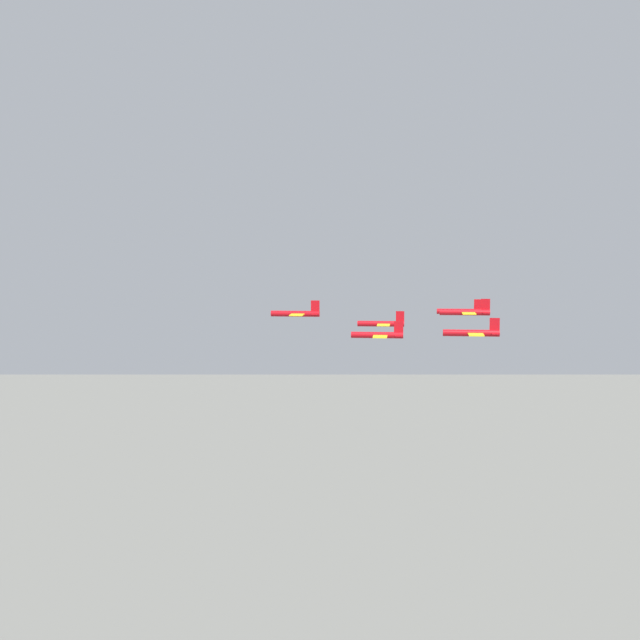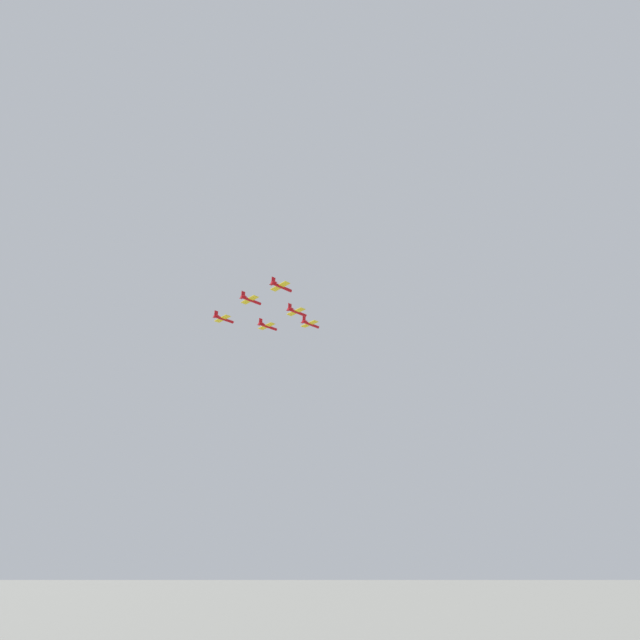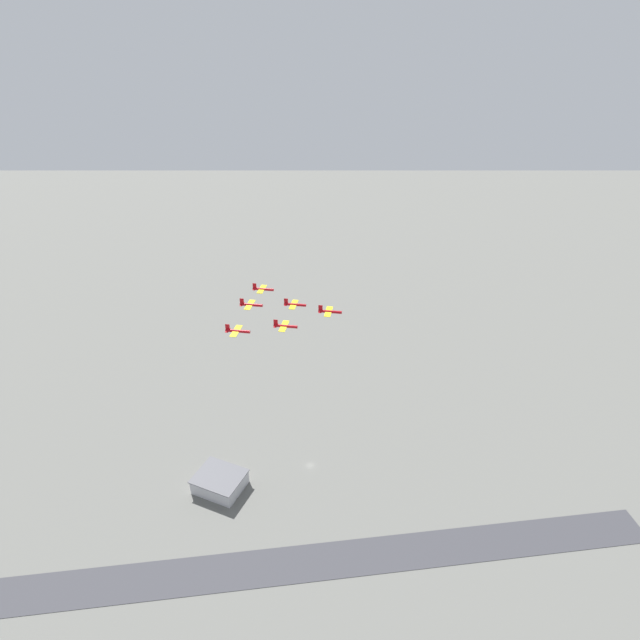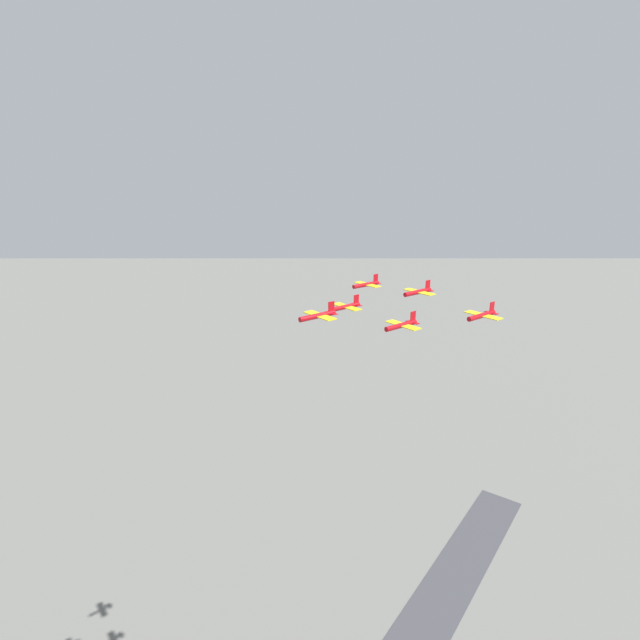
# 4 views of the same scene
# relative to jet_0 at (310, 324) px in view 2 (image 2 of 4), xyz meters

# --- Properties ---
(jet_0) EXTENTS (8.43, 8.18, 2.83)m
(jet_0) POSITION_rel_jet_0_xyz_m (0.00, 0.00, 0.00)
(jet_0) COLOR #B20C14
(jet_1) EXTENTS (8.43, 8.18, 2.83)m
(jet_1) POSITION_rel_jet_0_xyz_m (-16.14, 4.59, -2.64)
(jet_1) COLOR #B20C14
(jet_2) EXTENTS (8.43, 8.18, 2.83)m
(jet_2) POSITION_rel_jet_0_xyz_m (-11.85, -11.88, -2.41)
(jet_2) COLOR #B20C14
(jet_3) EXTENTS (8.43, 8.18, 2.83)m
(jet_3) POSITION_rel_jet_0_xyz_m (-32.29, 9.18, -1.26)
(jet_3) COLOR #B20C14
(jet_4) EXTENTS (8.43, 8.18, 2.83)m
(jet_4) POSITION_rel_jet_0_xyz_m (-28.00, -7.29, 0.48)
(jet_4) COLOR #B20C14
(jet_5) EXTENTS (8.43, 8.18, 2.83)m
(jet_5) POSITION_rel_jet_0_xyz_m (-23.71, -23.76, -0.74)
(jet_5) COLOR #B20C14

